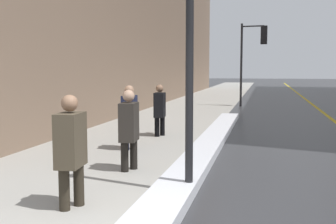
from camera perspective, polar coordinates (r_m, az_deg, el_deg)
The scene contains 9 objects.
sidewalk_slab at distance 19.58m, azimuth 2.67°, elevation 0.28°, with size 4.00×80.00×0.01m.
road_centre_stripe at distance 19.44m, azimuth 20.35°, elevation -0.13°, with size 0.16×80.00×0.00m.
snow_bank_curb at distance 10.05m, azimuth 5.38°, elevation -4.59°, with size 0.63×13.21×0.18m.
lamp_post at distance 6.35m, azimuth 2.96°, elevation 11.46°, with size 0.28×0.28×4.14m.
traffic_light_near at distance 21.63m, azimuth 11.67°, elevation 8.68°, with size 1.31×0.34×4.17m.
pedestrian_in_glasses at distance 5.86m, azimuth -13.05°, elevation -4.52°, with size 0.34×0.53×1.57m.
pedestrian_trailing at distance 7.87m, azimuth -5.31°, elevation -1.94°, with size 0.33×0.52×1.53m.
pedestrian_nearside at distance 9.91m, azimuth -5.24°, elevation -0.32°, with size 0.33×0.52×1.53m.
pedestrian_with_shoulder_bag at distance 11.88m, azimuth -1.12°, elevation 0.57°, with size 0.32×0.70×1.47m.
Camera 1 is at (1.49, -4.18, 1.91)m, focal length 45.00 mm.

